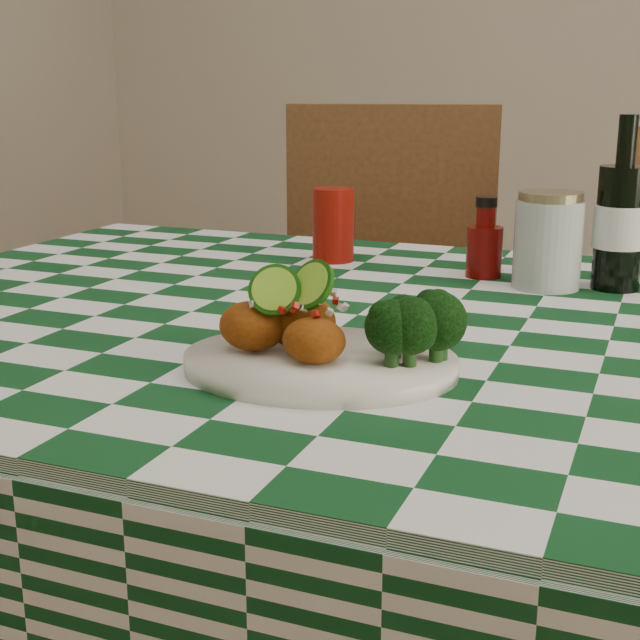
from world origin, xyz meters
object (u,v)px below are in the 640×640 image
at_px(dining_table, 426,604).
at_px(red_tumbler, 333,225).
at_px(plate, 320,363).
at_px(mason_jar, 548,240).
at_px(fried_chicken_pile, 300,312).
at_px(ketchup_bottle, 485,237).
at_px(wooden_chair_left, 381,357).
at_px(beer_bottle, 622,204).

xyz_separation_m(dining_table, red_tumbler, (-0.26, 0.32, 0.45)).
height_order(dining_table, plate, plate).
bearing_deg(red_tumbler, plate, -70.27).
bearing_deg(mason_jar, plate, -108.32).
relative_size(dining_table, fried_chicken_pile, 12.38).
distance_m(ketchup_bottle, wooden_chair_left, 0.59).
distance_m(fried_chicken_pile, wooden_chair_left, 0.98).
distance_m(red_tumbler, wooden_chair_left, 0.49).
distance_m(dining_table, red_tumbler, 0.61).
distance_m(plate, mason_jar, 0.51).
bearing_deg(ketchup_bottle, red_tumbler, 173.08).
distance_m(plate, fried_chicken_pile, 0.06).
relative_size(plate, fried_chicken_pile, 2.11).
bearing_deg(dining_table, beer_bottle, 55.53).
distance_m(fried_chicken_pile, beer_bottle, 0.58).
bearing_deg(wooden_chair_left, ketchup_bottle, -66.91).
bearing_deg(red_tumbler, mason_jar, -11.21).
bearing_deg(plate, wooden_chair_left, 103.98).
relative_size(dining_table, wooden_chair_left, 1.62).
height_order(dining_table, mason_jar, mason_jar).
xyz_separation_m(plate, mason_jar, (0.16, 0.48, 0.06)).
bearing_deg(plate, ketchup_bottle, 83.38).
bearing_deg(mason_jar, red_tumbler, 168.79).
bearing_deg(dining_table, wooden_chair_left, 113.08).
distance_m(plate, ketchup_bottle, 0.52).
bearing_deg(ketchup_bottle, beer_bottle, -2.96).
height_order(red_tumbler, wooden_chair_left, wooden_chair_left).
bearing_deg(dining_table, plate, -105.02).
bearing_deg(mason_jar, fried_chicken_pile, -110.71).
relative_size(red_tumbler, wooden_chair_left, 0.12).
bearing_deg(wooden_chair_left, plate, -89.34).
height_order(ketchup_bottle, wooden_chair_left, wooden_chair_left).
xyz_separation_m(beer_bottle, wooden_chair_left, (-0.48, 0.40, -0.40)).
relative_size(plate, ketchup_bottle, 2.32).
relative_size(plate, mason_jar, 2.05).
xyz_separation_m(ketchup_bottle, wooden_chair_left, (-0.28, 0.39, -0.33)).
xyz_separation_m(dining_table, beer_bottle, (0.19, 0.28, 0.52)).
bearing_deg(beer_bottle, red_tumbler, 174.77).
xyz_separation_m(plate, ketchup_bottle, (0.06, 0.52, 0.05)).
bearing_deg(beer_bottle, mason_jar, -162.63).
distance_m(plate, wooden_chair_left, 0.97).
bearing_deg(fried_chicken_pile, beer_bottle, 61.60).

